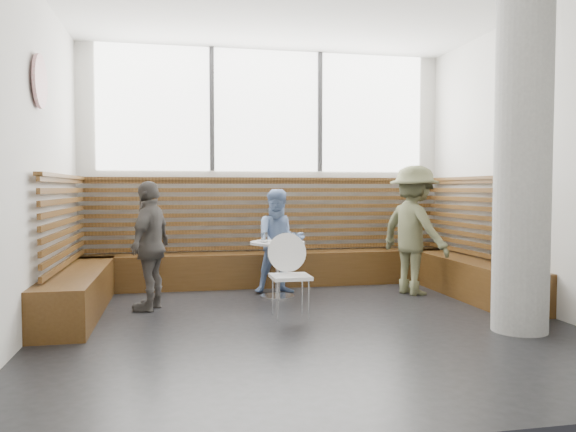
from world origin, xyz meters
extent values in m
cube|color=silver|center=(0.00, 0.00, 1.60)|extent=(5.00, 5.00, 3.20)
cube|color=black|center=(0.00, 0.00, 0.00)|extent=(5.00, 5.00, 0.01)
cube|color=white|center=(0.00, 2.48, 2.38)|extent=(4.50, 0.02, 1.65)
cube|color=#3F3F42|center=(-0.75, 2.46, 2.38)|extent=(0.06, 0.04, 1.65)
cube|color=#3F3F42|center=(0.75, 2.46, 2.38)|extent=(0.06, 0.04, 1.65)
cube|color=#3E270F|center=(0.00, 2.25, 0.23)|extent=(5.00, 0.50, 0.45)
cube|color=#3E270F|center=(-2.25, 1.25, 0.23)|extent=(0.50, 2.50, 0.45)
cube|color=#3E270F|center=(2.25, 1.25, 0.23)|extent=(0.50, 2.50, 0.45)
cube|color=#432910|center=(0.00, 2.42, 0.95)|extent=(4.88, 0.08, 0.98)
cube|color=#432910|center=(-2.42, 1.25, 0.95)|extent=(0.08, 2.38, 0.98)
cube|color=#432910|center=(2.42, 1.25, 0.95)|extent=(0.08, 2.38, 0.98)
cylinder|color=gray|center=(1.85, -0.60, 1.60)|extent=(0.50, 0.50, 3.20)
cylinder|color=white|center=(-2.46, 0.40, 2.30)|extent=(0.03, 0.50, 0.50)
cylinder|color=silver|center=(-0.05, 1.41, 0.01)|extent=(0.41, 0.41, 0.02)
cylinder|color=silver|center=(-0.05, 1.41, 0.34)|extent=(0.06, 0.06, 0.64)
cylinder|color=#B7B7BA|center=(-0.05, 1.41, 0.66)|extent=(0.65, 0.65, 0.03)
cube|color=white|center=(-0.11, 0.34, 0.42)|extent=(0.39, 0.37, 0.04)
cylinder|color=white|center=(-0.11, 0.51, 0.65)|extent=(0.41, 0.09, 0.40)
cylinder|color=silver|center=(-0.27, 0.20, 0.20)|extent=(0.02, 0.02, 0.40)
cylinder|color=silver|center=(0.05, 0.20, 0.20)|extent=(0.02, 0.02, 0.40)
cylinder|color=silver|center=(-0.27, 0.48, 0.20)|extent=(0.02, 0.02, 0.40)
cylinder|color=silver|center=(0.05, 0.48, 0.20)|extent=(0.02, 0.02, 0.40)
imported|color=brown|center=(1.65, 1.29, 0.80)|extent=(0.92, 1.17, 1.59)
imported|color=#637DAC|center=(0.03, 1.67, 0.65)|extent=(0.65, 0.52, 1.30)
imported|color=#524E4A|center=(-1.51, 1.02, 0.69)|extent=(0.62, 0.88, 1.39)
cylinder|color=white|center=(-0.19, 1.49, 0.68)|extent=(0.20, 0.20, 0.01)
cylinder|color=white|center=(0.08, 1.57, 0.68)|extent=(0.20, 0.20, 0.01)
cylinder|color=white|center=(-0.22, 1.34, 0.73)|extent=(0.08, 0.08, 0.12)
cylinder|color=white|center=(0.05, 1.40, 0.73)|extent=(0.07, 0.07, 0.11)
cylinder|color=white|center=(0.16, 1.47, 0.73)|extent=(0.07, 0.07, 0.11)
cube|color=#A5C64C|center=(-0.02, 1.19, 0.67)|extent=(0.21, 0.17, 0.00)
camera|label=1|loc=(-1.25, -5.18, 1.31)|focal=35.00mm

